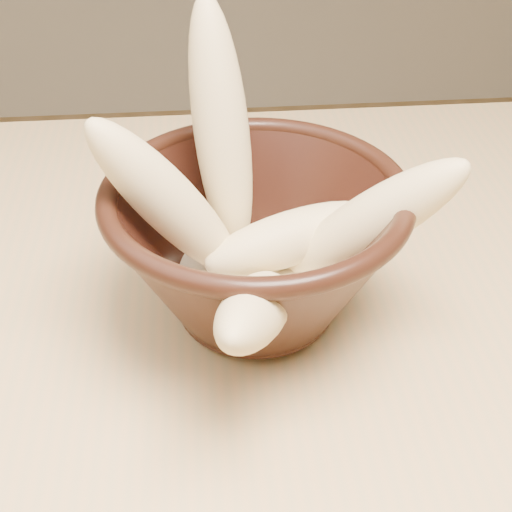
# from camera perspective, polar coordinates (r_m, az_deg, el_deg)

# --- Properties ---
(table) EXTENTS (1.20, 0.80, 0.75)m
(table) POSITION_cam_1_polar(r_m,az_deg,el_deg) (0.57, -6.58, -14.47)
(table) COLOR tan
(table) RESTS_ON ground
(bowl) EXTENTS (0.21, 0.21, 0.12)m
(bowl) POSITION_cam_1_polar(r_m,az_deg,el_deg) (0.50, 0.00, 0.91)
(bowl) COLOR black
(bowl) RESTS_ON table
(milk_puddle) EXTENTS (0.12, 0.12, 0.02)m
(milk_puddle) POSITION_cam_1_polar(r_m,az_deg,el_deg) (0.52, 0.00, -1.64)
(milk_puddle) COLOR beige
(milk_puddle) RESTS_ON bowl
(banana_upright) EXTENTS (0.06, 0.10, 0.19)m
(banana_upright) POSITION_cam_1_polar(r_m,az_deg,el_deg) (0.51, -2.78, 9.98)
(banana_upright) COLOR #E3C786
(banana_upright) RESTS_ON bowl
(banana_left) EXTENTS (0.12, 0.05, 0.15)m
(banana_left) POSITION_cam_1_polar(r_m,az_deg,el_deg) (0.48, -7.03, 4.32)
(banana_left) COLOR #E3C786
(banana_left) RESTS_ON bowl
(banana_right) EXTENTS (0.14, 0.08, 0.13)m
(banana_right) POSITION_cam_1_polar(r_m,az_deg,el_deg) (0.49, 9.31, 2.84)
(banana_right) COLOR #E3C786
(banana_right) RESTS_ON bowl
(banana_across) EXTENTS (0.14, 0.08, 0.05)m
(banana_across) POSITION_cam_1_polar(r_m,az_deg,el_deg) (0.51, 2.85, 1.45)
(banana_across) COLOR #E3C786
(banana_across) RESTS_ON bowl
(banana_front) EXTENTS (0.08, 0.16, 0.10)m
(banana_front) POSITION_cam_1_polar(r_m,az_deg,el_deg) (0.43, -0.00, -4.27)
(banana_front) COLOR #E3C786
(banana_front) RESTS_ON bowl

